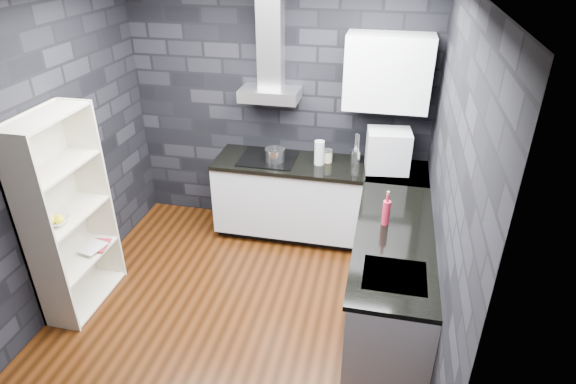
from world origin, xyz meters
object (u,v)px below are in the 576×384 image
(storage_jar, at_px, (327,156))
(appliance_garage, at_px, (388,151))
(glass_vase, at_px, (319,153))
(fruit_bowl, at_px, (56,221))
(bookshelf, at_px, (68,216))
(utensil_crock, at_px, (356,156))
(pot, at_px, (275,155))
(red_bottle, at_px, (386,213))

(storage_jar, relative_size, appliance_garage, 0.29)
(glass_vase, height_order, storage_jar, glass_vase)
(fruit_bowl, bearing_deg, storage_jar, 40.19)
(bookshelf, bearing_deg, utensil_crock, 18.48)
(storage_jar, distance_m, appliance_garage, 0.64)
(pot, distance_m, utensil_crock, 0.84)
(utensil_crock, distance_m, fruit_bowl, 2.86)
(pot, distance_m, bookshelf, 2.04)
(storage_jar, relative_size, utensil_crock, 0.88)
(pot, relative_size, storage_jar, 1.67)
(red_bottle, bearing_deg, glass_vase, 124.61)
(appliance_garage, distance_m, red_bottle, 1.01)
(pot, relative_size, glass_vase, 0.79)
(bookshelf, xyz_separation_m, fruit_bowl, (0.00, -0.14, 0.04))
(glass_vase, height_order, bookshelf, bookshelf)
(storage_jar, height_order, red_bottle, red_bottle)
(utensil_crock, bearing_deg, pot, -168.82)
(pot, bearing_deg, appliance_garage, 0.50)
(glass_vase, height_order, red_bottle, glass_vase)
(glass_vase, relative_size, appliance_garage, 0.61)
(glass_vase, distance_m, fruit_bowl, 2.50)
(pot, relative_size, bookshelf, 0.11)
(bookshelf, bearing_deg, glass_vase, 21.04)
(pot, relative_size, appliance_garage, 0.48)
(glass_vase, xyz_separation_m, bookshelf, (-1.92, -1.47, -0.13))
(storage_jar, xyz_separation_m, utensil_crock, (0.29, 0.05, 0.01))
(glass_vase, distance_m, storage_jar, 0.12)
(appliance_garage, relative_size, red_bottle, 1.94)
(pot, height_order, glass_vase, glass_vase)
(appliance_garage, height_order, red_bottle, appliance_garage)
(storage_jar, height_order, utensil_crock, utensil_crock)
(glass_vase, height_order, appliance_garage, appliance_garage)
(utensil_crock, bearing_deg, fruit_bowl, -142.76)
(storage_jar, xyz_separation_m, appliance_garage, (0.60, -0.10, 0.17))
(storage_jar, bearing_deg, pot, -168.19)
(utensil_crock, relative_size, red_bottle, 0.63)
(storage_jar, relative_size, bookshelf, 0.07)
(red_bottle, bearing_deg, storage_jar, 119.91)
(appliance_garage, relative_size, bookshelf, 0.23)
(utensil_crock, xyz_separation_m, red_bottle, (0.35, -1.15, 0.04))
(bookshelf, relative_size, fruit_bowl, 8.66)
(appliance_garage, xyz_separation_m, bookshelf, (-2.60, -1.44, -0.22))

